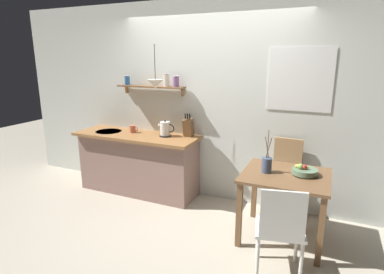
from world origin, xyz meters
TOP-DOWN VIEW (x-y plane):
  - ground_plane at (0.00, 0.00)m, footprint 14.00×14.00m
  - back_wall at (0.21, 0.65)m, footprint 6.80×0.11m
  - kitchen_counter at (-1.00, 0.32)m, footprint 1.83×0.63m
  - wall_shelf at (-0.80, 0.49)m, footprint 1.03×0.20m
  - dining_table at (1.14, -0.09)m, footprint 0.89×0.79m
  - dining_chair_near at (1.21, -0.75)m, footprint 0.51×0.48m
  - dining_chair_far at (1.08, 0.43)m, footprint 0.41×0.43m
  - fruit_bowl at (1.32, -0.04)m, footprint 0.26×0.26m
  - twig_vase at (0.94, -0.12)m, footprint 0.11×0.11m
  - electric_kettle at (-0.55, 0.36)m, footprint 0.25×0.16m
  - knife_block at (-0.26, 0.48)m, footprint 0.12×0.16m
  - coffee_mug_by_sink at (-1.09, 0.36)m, footprint 0.13×0.09m
  - pendant_lamp at (-0.60, 0.21)m, footprint 0.21×0.21m

SIDE VIEW (x-z plane):
  - ground_plane at x=0.00m, z-range 0.00..0.00m
  - kitchen_counter at x=-1.00m, z-range 0.01..0.89m
  - dining_chair_near at x=1.21m, z-range 0.05..0.95m
  - dining_chair_far at x=1.08m, z-range 0.04..1.03m
  - dining_table at x=1.14m, z-range 0.25..1.01m
  - fruit_bowl at x=1.32m, z-range 0.74..0.86m
  - twig_vase at x=0.94m, z-range 0.61..1.08m
  - coffee_mug_by_sink at x=-1.09m, z-range 0.89..0.99m
  - electric_kettle at x=-0.55m, z-range 0.87..1.10m
  - knife_block at x=-0.26m, z-range 0.85..1.18m
  - back_wall at x=0.21m, z-range 0.00..2.70m
  - wall_shelf at x=-0.80m, z-range 1.43..1.74m
  - pendant_lamp at x=-0.60m, z-range 1.35..1.90m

